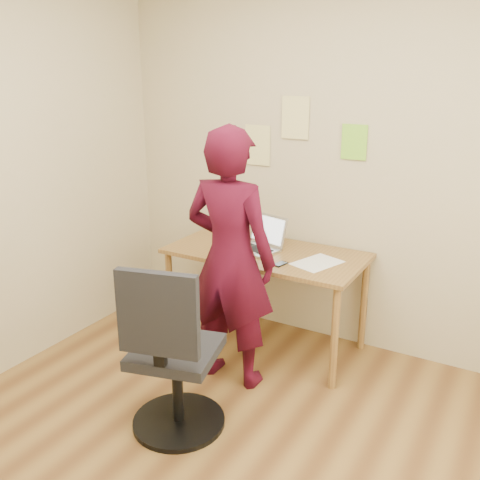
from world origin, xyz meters
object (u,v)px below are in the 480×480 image
Objects in this scene: phone at (280,264)px; person at (230,259)px; desk at (266,263)px; laptop at (260,242)px; office_chair at (172,363)px.

person is at bearing -110.08° from phone.
laptop is (-0.07, 0.03, 0.14)m from desk.
office_chair reaches higher than laptop.
office_chair reaches higher than phone.
laptop is 3.32× the size of phone.
laptop is 0.36m from phone.
laptop is at bearing -83.10° from person.
person reaches higher than desk.
laptop is at bearing 152.78° from phone.
laptop is 0.38× the size of office_chair.
phone is at bearing -123.59° from person.
office_chair is at bearing -69.81° from laptop.
phone is at bearing -23.84° from laptop.
phone is 0.11× the size of office_chair.
phone is 1.03m from office_chair.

